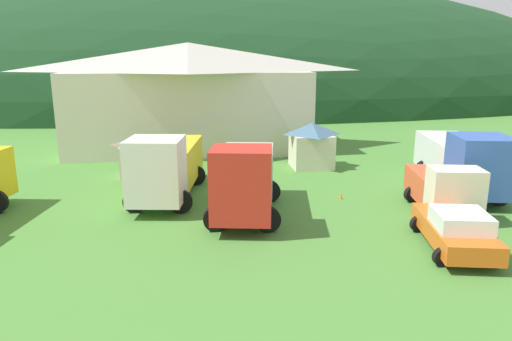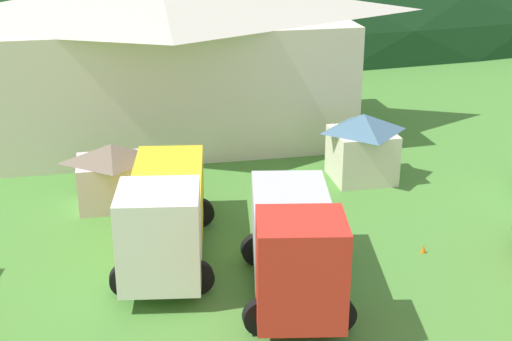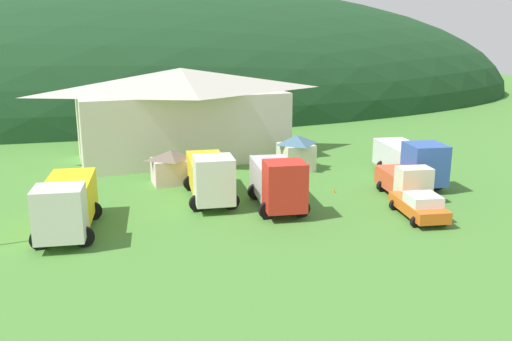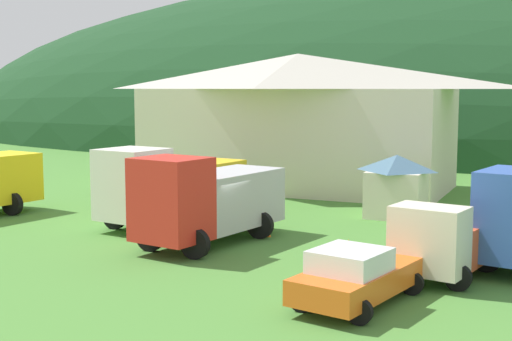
{
  "view_description": "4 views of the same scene",
  "coord_description": "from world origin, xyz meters",
  "px_view_note": "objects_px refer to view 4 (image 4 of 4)",
  "views": [
    {
      "loc": [
        -2.33,
        -20.69,
        7.21
      ],
      "look_at": [
        0.62,
        1.94,
        1.55
      ],
      "focal_mm": 32.76,
      "sensor_mm": 36.0,
      "label": 1
    },
    {
      "loc": [
        -5.37,
        -19.6,
        11.97
      ],
      "look_at": [
        -0.08,
        6.01,
        1.76
      ],
      "focal_mm": 51.26,
      "sensor_mm": 36.0,
      "label": 2
    },
    {
      "loc": [
        -13.24,
        -31.92,
        11.25
      ],
      "look_at": [
        -0.09,
        3.99,
        1.48
      ],
      "focal_mm": 38.36,
      "sensor_mm": 36.0,
      "label": 3
    },
    {
      "loc": [
        12.57,
        -23.95,
        6.06
      ],
      "look_at": [
        -1.02,
        6.12,
        2.17
      ],
      "focal_mm": 49.25,
      "sensor_mm": 36.0,
      "label": 4
    }
  ],
  "objects_px": {
    "depot_building": "(298,119)",
    "service_pickup_orange": "(357,275)",
    "light_truck_cream": "(445,239)",
    "play_shed_pink": "(193,179)",
    "crane_truck_red": "(206,199)",
    "heavy_rig_striped": "(168,184)",
    "traffic_cone_near_pickup": "(269,237)",
    "traffic_cone_mid_row": "(349,247)",
    "play_shed_cream": "(396,185)"
  },
  "relations": [
    {
      "from": "depot_building",
      "to": "light_truck_cream",
      "type": "relative_size",
      "value": 3.66
    },
    {
      "from": "service_pickup_orange",
      "to": "traffic_cone_near_pickup",
      "type": "height_order",
      "value": "service_pickup_orange"
    },
    {
      "from": "depot_building",
      "to": "play_shed_pink",
      "type": "bearing_deg",
      "value": -108.67
    },
    {
      "from": "traffic_cone_near_pickup",
      "to": "traffic_cone_mid_row",
      "type": "height_order",
      "value": "traffic_cone_mid_row"
    },
    {
      "from": "play_shed_cream",
      "to": "play_shed_pink",
      "type": "relative_size",
      "value": 0.99
    },
    {
      "from": "play_shed_pink",
      "to": "heavy_rig_striped",
      "type": "relative_size",
      "value": 0.36
    },
    {
      "from": "play_shed_pink",
      "to": "heavy_rig_striped",
      "type": "distance_m",
      "value": 5.36
    },
    {
      "from": "heavy_rig_striped",
      "to": "service_pickup_orange",
      "type": "distance_m",
      "value": 13.8
    },
    {
      "from": "light_truck_cream",
      "to": "traffic_cone_mid_row",
      "type": "distance_m",
      "value": 4.99
    },
    {
      "from": "crane_truck_red",
      "to": "traffic_cone_near_pickup",
      "type": "height_order",
      "value": "crane_truck_red"
    },
    {
      "from": "depot_building",
      "to": "play_shed_cream",
      "type": "xyz_separation_m",
      "value": [
        7.88,
        -7.51,
        -2.66
      ]
    },
    {
      "from": "heavy_rig_striped",
      "to": "light_truck_cream",
      "type": "bearing_deg",
      "value": 81.03
    },
    {
      "from": "light_truck_cream",
      "to": "service_pickup_orange",
      "type": "bearing_deg",
      "value": -12.23
    },
    {
      "from": "depot_building",
      "to": "play_shed_cream",
      "type": "height_order",
      "value": "depot_building"
    },
    {
      "from": "light_truck_cream",
      "to": "traffic_cone_near_pickup",
      "type": "distance_m",
      "value": 8.28
    },
    {
      "from": "light_truck_cream",
      "to": "traffic_cone_mid_row",
      "type": "xyz_separation_m",
      "value": [
        -4.03,
        2.69,
        -1.21
      ]
    },
    {
      "from": "crane_truck_red",
      "to": "light_truck_cream",
      "type": "bearing_deg",
      "value": 95.05
    },
    {
      "from": "traffic_cone_near_pickup",
      "to": "traffic_cone_mid_row",
      "type": "xyz_separation_m",
      "value": [
        3.53,
        -0.48,
        0.0
      ]
    },
    {
      "from": "depot_building",
      "to": "service_pickup_orange",
      "type": "height_order",
      "value": "depot_building"
    },
    {
      "from": "depot_building",
      "to": "heavy_rig_striped",
      "type": "height_order",
      "value": "depot_building"
    },
    {
      "from": "depot_building",
      "to": "heavy_rig_striped",
      "type": "relative_size",
      "value": 2.31
    },
    {
      "from": "depot_building",
      "to": "crane_truck_red",
      "type": "bearing_deg",
      "value": -81.22
    },
    {
      "from": "play_shed_pink",
      "to": "crane_truck_red",
      "type": "xyz_separation_m",
      "value": [
        5.29,
        -8.34,
        0.49
      ]
    },
    {
      "from": "depot_building",
      "to": "light_truck_cream",
      "type": "xyz_separation_m",
      "value": [
        11.73,
        -17.27,
        -2.98
      ]
    },
    {
      "from": "depot_building",
      "to": "crane_truck_red",
      "type": "xyz_separation_m",
      "value": [
        2.54,
        -16.47,
        -2.37
      ]
    },
    {
      "from": "depot_building",
      "to": "traffic_cone_near_pickup",
      "type": "relative_size",
      "value": 35.64
    },
    {
      "from": "service_pickup_orange",
      "to": "play_shed_pink",
      "type": "bearing_deg",
      "value": -124.14
    },
    {
      "from": "crane_truck_red",
      "to": "light_truck_cream",
      "type": "relative_size",
      "value": 1.37
    },
    {
      "from": "heavy_rig_striped",
      "to": "service_pickup_orange",
      "type": "height_order",
      "value": "heavy_rig_striped"
    },
    {
      "from": "play_shed_cream",
      "to": "crane_truck_red",
      "type": "bearing_deg",
      "value": -120.77
    },
    {
      "from": "traffic_cone_mid_row",
      "to": "service_pickup_orange",
      "type": "bearing_deg",
      "value": -71.28
    },
    {
      "from": "depot_building",
      "to": "light_truck_cream",
      "type": "height_order",
      "value": "depot_building"
    },
    {
      "from": "crane_truck_red",
      "to": "traffic_cone_near_pickup",
      "type": "xyz_separation_m",
      "value": [
        1.63,
        2.37,
        -1.81
      ]
    },
    {
      "from": "heavy_rig_striped",
      "to": "service_pickup_orange",
      "type": "relative_size",
      "value": 1.63
    },
    {
      "from": "play_shed_cream",
      "to": "play_shed_pink",
      "type": "height_order",
      "value": "play_shed_cream"
    },
    {
      "from": "light_truck_cream",
      "to": "traffic_cone_near_pickup",
      "type": "bearing_deg",
      "value": -102.0
    },
    {
      "from": "heavy_rig_striped",
      "to": "light_truck_cream",
      "type": "xyz_separation_m",
      "value": [
        12.85,
        -4.04,
        -0.55
      ]
    },
    {
      "from": "service_pickup_orange",
      "to": "traffic_cone_mid_row",
      "type": "relative_size",
      "value": 7.89
    },
    {
      "from": "depot_building",
      "to": "heavy_rig_striped",
      "type": "xyz_separation_m",
      "value": [
        -1.12,
        -13.22,
        -2.43
      ]
    },
    {
      "from": "play_shed_cream",
      "to": "traffic_cone_mid_row",
      "type": "height_order",
      "value": "play_shed_cream"
    },
    {
      "from": "crane_truck_red",
      "to": "light_truck_cream",
      "type": "xyz_separation_m",
      "value": [
        9.18,
        -0.8,
        -0.61
      ]
    },
    {
      "from": "play_shed_pink",
      "to": "light_truck_cream",
      "type": "bearing_deg",
      "value": -32.26
    },
    {
      "from": "depot_building",
      "to": "traffic_cone_near_pickup",
      "type": "distance_m",
      "value": 15.28
    },
    {
      "from": "service_pickup_orange",
      "to": "crane_truck_red",
      "type": "bearing_deg",
      "value": -111.3
    },
    {
      "from": "play_shed_pink",
      "to": "service_pickup_orange",
      "type": "bearing_deg",
      "value": -46.04
    },
    {
      "from": "light_truck_cream",
      "to": "traffic_cone_near_pickup",
      "type": "height_order",
      "value": "light_truck_cream"
    },
    {
      "from": "depot_building",
      "to": "traffic_cone_mid_row",
      "type": "xyz_separation_m",
      "value": [
        7.7,
        -14.57,
        -4.18
      ]
    },
    {
      "from": "service_pickup_orange",
      "to": "traffic_cone_mid_row",
      "type": "bearing_deg",
      "value": -149.38
    },
    {
      "from": "play_shed_cream",
      "to": "heavy_rig_striped",
      "type": "relative_size",
      "value": 0.35
    },
    {
      "from": "heavy_rig_striped",
      "to": "traffic_cone_mid_row",
      "type": "height_order",
      "value": "heavy_rig_striped"
    }
  ]
}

